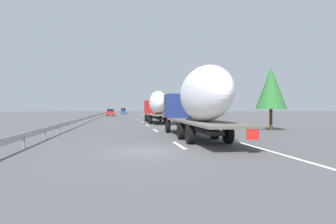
# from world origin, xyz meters

# --- Properties ---
(ground_plane) EXTENTS (260.00, 260.00, 0.00)m
(ground_plane) POSITION_xyz_m (40.00, 0.00, 0.00)
(ground_plane) COLOR #4C4C4F
(lane_stripe_0) EXTENTS (3.20, 0.20, 0.01)m
(lane_stripe_0) POSITION_xyz_m (2.00, -1.80, 0.00)
(lane_stripe_0) COLOR white
(lane_stripe_0) RESTS_ON ground_plane
(lane_stripe_1) EXTENTS (3.20, 0.20, 0.01)m
(lane_stripe_1) POSITION_xyz_m (12.57, -1.80, 0.00)
(lane_stripe_1) COLOR white
(lane_stripe_1) RESTS_ON ground_plane
(lane_stripe_2) EXTENTS (3.20, 0.20, 0.01)m
(lane_stripe_2) POSITION_xyz_m (20.45, -1.80, 0.00)
(lane_stripe_2) COLOR white
(lane_stripe_2) RESTS_ON ground_plane
(lane_stripe_3) EXTENTS (3.20, 0.20, 0.01)m
(lane_stripe_3) POSITION_xyz_m (28.55, -1.80, 0.00)
(lane_stripe_3) COLOR white
(lane_stripe_3) RESTS_ON ground_plane
(lane_stripe_4) EXTENTS (3.20, 0.20, 0.01)m
(lane_stripe_4) POSITION_xyz_m (36.99, -1.80, 0.00)
(lane_stripe_4) COLOR white
(lane_stripe_4) RESTS_ON ground_plane
(lane_stripe_5) EXTENTS (3.20, 0.20, 0.01)m
(lane_stripe_5) POSITION_xyz_m (52.41, -1.80, 0.00)
(lane_stripe_5) COLOR white
(lane_stripe_5) RESTS_ON ground_plane
(lane_stripe_6) EXTENTS (3.20, 0.20, 0.01)m
(lane_stripe_6) POSITION_xyz_m (54.89, -1.80, 0.00)
(lane_stripe_6) COLOR white
(lane_stripe_6) RESTS_ON ground_plane
(lane_stripe_7) EXTENTS (3.20, 0.20, 0.01)m
(lane_stripe_7) POSITION_xyz_m (78.32, -1.80, 0.00)
(lane_stripe_7) COLOR white
(lane_stripe_7) RESTS_ON ground_plane
(edge_line_right) EXTENTS (110.00, 0.20, 0.01)m
(edge_line_right) POSITION_xyz_m (45.00, -5.50, 0.00)
(edge_line_right) COLOR white
(edge_line_right) RESTS_ON ground_plane
(truck_lead) EXTENTS (13.05, 2.55, 4.22)m
(truck_lead) POSITION_xyz_m (25.97, -3.60, 2.40)
(truck_lead) COLOR #B21919
(truck_lead) RESTS_ON ground_plane
(truck_trailing) EXTENTS (14.27, 2.55, 4.46)m
(truck_trailing) POSITION_xyz_m (4.71, -3.60, 2.54)
(truck_trailing) COLOR navy
(truck_trailing) RESTS_ON ground_plane
(car_blue_sedan) EXTENTS (4.55, 1.74, 1.99)m
(car_blue_sedan) POSITION_xyz_m (86.11, 0.25, 0.99)
(car_blue_sedan) COLOR #28479E
(car_blue_sedan) RESTS_ON ground_plane
(car_red_compact) EXTENTS (4.53, 1.86, 1.76)m
(car_red_compact) POSITION_xyz_m (62.18, 3.71, 0.90)
(car_red_compact) COLOR red
(car_red_compact) RESTS_ON ground_plane
(road_sign) EXTENTS (0.10, 0.90, 3.04)m
(road_sign) POSITION_xyz_m (49.37, -6.70, 2.11)
(road_sign) COLOR gray
(road_sign) RESTS_ON ground_plane
(tree_0) EXTENTS (3.93, 3.93, 4.95)m
(tree_0) POSITION_xyz_m (89.41, -9.63, 3.15)
(tree_0) COLOR #472D19
(tree_0) RESTS_ON ground_plane
(tree_1) EXTENTS (2.71, 2.71, 5.66)m
(tree_1) POSITION_xyz_m (11.14, -12.06, 3.77)
(tree_1) COLOR #472D19
(tree_1) RESTS_ON ground_plane
(tree_2) EXTENTS (3.44, 3.44, 6.54)m
(tree_2) POSITION_xyz_m (83.52, -12.47, 3.89)
(tree_2) COLOR #472D19
(tree_2) RESTS_ON ground_plane
(guardrail_median) EXTENTS (94.00, 0.10, 0.76)m
(guardrail_median) POSITION_xyz_m (43.00, 6.00, 0.58)
(guardrail_median) COLOR #9EA0A5
(guardrail_median) RESTS_ON ground_plane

